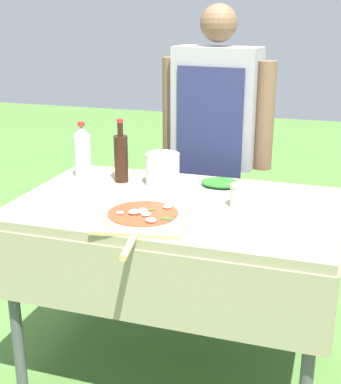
{
  "coord_description": "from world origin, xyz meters",
  "views": [
    {
      "loc": [
        0.58,
        -1.89,
        1.49
      ],
      "look_at": [
        -0.02,
        0.0,
        0.81
      ],
      "focal_mm": 50.0,
      "sensor_mm": 36.0,
      "label": 1
    }
  ],
  "objects_px": {
    "sauce_jar": "(240,197)",
    "water_bottle": "(83,152)",
    "person_cook": "(215,137)",
    "pizza_on_peel": "(143,217)",
    "oil_bottle": "(121,157)",
    "mixing_tub": "(163,169)",
    "herb_container": "(221,184)",
    "prep_table": "(176,225)"
  },
  "relations": [
    {
      "from": "prep_table",
      "to": "herb_container",
      "type": "distance_m",
      "value": 0.29
    },
    {
      "from": "person_cook",
      "to": "mixing_tub",
      "type": "distance_m",
      "value": 0.46
    },
    {
      "from": "oil_bottle",
      "to": "herb_container",
      "type": "relative_size",
      "value": 1.37
    },
    {
      "from": "prep_table",
      "to": "mixing_tub",
      "type": "bearing_deg",
      "value": 121.31
    },
    {
      "from": "person_cook",
      "to": "water_bottle",
      "type": "xyz_separation_m",
      "value": [
        -0.5,
        -0.45,
        -0.0
      ]
    },
    {
      "from": "oil_bottle",
      "to": "mixing_tub",
      "type": "distance_m",
      "value": 0.19
    },
    {
      "from": "person_cook",
      "to": "oil_bottle",
      "type": "height_order",
      "value": "person_cook"
    },
    {
      "from": "person_cook",
      "to": "herb_container",
      "type": "distance_m",
      "value": 0.44
    },
    {
      "from": "water_bottle",
      "to": "herb_container",
      "type": "bearing_deg",
      "value": 3.7
    },
    {
      "from": "oil_bottle",
      "to": "water_bottle",
      "type": "distance_m",
      "value": 0.19
    },
    {
      "from": "pizza_on_peel",
      "to": "prep_table",
      "type": "bearing_deg",
      "value": 66.84
    },
    {
      "from": "prep_table",
      "to": "pizza_on_peel",
      "type": "relative_size",
      "value": 2.47
    },
    {
      "from": "prep_table",
      "to": "oil_bottle",
      "type": "distance_m",
      "value": 0.41
    },
    {
      "from": "prep_table",
      "to": "mixing_tub",
      "type": "xyz_separation_m",
      "value": [
        -0.12,
        0.2,
        0.16
      ]
    },
    {
      "from": "herb_container",
      "to": "mixing_tub",
      "type": "bearing_deg",
      "value": -173.01
    },
    {
      "from": "prep_table",
      "to": "herb_container",
      "type": "bearing_deg",
      "value": 61.39
    },
    {
      "from": "prep_table",
      "to": "pizza_on_peel",
      "type": "xyz_separation_m",
      "value": [
        -0.05,
        -0.23,
        0.11
      ]
    },
    {
      "from": "herb_container",
      "to": "sauce_jar",
      "type": "height_order",
      "value": "sauce_jar"
    },
    {
      "from": "pizza_on_peel",
      "to": "sauce_jar",
      "type": "distance_m",
      "value": 0.4
    },
    {
      "from": "water_bottle",
      "to": "mixing_tub",
      "type": "xyz_separation_m",
      "value": [
        0.37,
        0.01,
        -0.05
      ]
    },
    {
      "from": "sauce_jar",
      "to": "water_bottle",
      "type": "bearing_deg",
      "value": 167.62
    },
    {
      "from": "person_cook",
      "to": "pizza_on_peel",
      "type": "height_order",
      "value": "person_cook"
    },
    {
      "from": "oil_bottle",
      "to": "water_bottle",
      "type": "xyz_separation_m",
      "value": [
        -0.19,
        0.01,
        0.01
      ]
    },
    {
      "from": "oil_bottle",
      "to": "prep_table",
      "type": "bearing_deg",
      "value": -31.13
    },
    {
      "from": "person_cook",
      "to": "mixing_tub",
      "type": "height_order",
      "value": "person_cook"
    },
    {
      "from": "herb_container",
      "to": "sauce_jar",
      "type": "relative_size",
      "value": 2.31
    },
    {
      "from": "prep_table",
      "to": "person_cook",
      "type": "distance_m",
      "value": 0.68
    },
    {
      "from": "pizza_on_peel",
      "to": "mixing_tub",
      "type": "bearing_deg",
      "value": 89.28
    },
    {
      "from": "herb_container",
      "to": "water_bottle",
      "type": "bearing_deg",
      "value": -176.3
    },
    {
      "from": "oil_bottle",
      "to": "herb_container",
      "type": "distance_m",
      "value": 0.45
    },
    {
      "from": "herb_container",
      "to": "mixing_tub",
      "type": "xyz_separation_m",
      "value": [
        -0.25,
        -0.03,
        0.05
      ]
    },
    {
      "from": "sauce_jar",
      "to": "oil_bottle",
      "type": "bearing_deg",
      "value": 164.25
    },
    {
      "from": "herb_container",
      "to": "mixing_tub",
      "type": "height_order",
      "value": "mixing_tub"
    },
    {
      "from": "sauce_jar",
      "to": "pizza_on_peel",
      "type": "bearing_deg",
      "value": -139.82
    },
    {
      "from": "mixing_tub",
      "to": "sauce_jar",
      "type": "xyz_separation_m",
      "value": [
        0.37,
        -0.17,
        -0.03
      ]
    },
    {
      "from": "prep_table",
      "to": "herb_container",
      "type": "height_order",
      "value": "herb_container"
    },
    {
      "from": "pizza_on_peel",
      "to": "mixing_tub",
      "type": "distance_m",
      "value": 0.44
    },
    {
      "from": "herb_container",
      "to": "sauce_jar",
      "type": "bearing_deg",
      "value": -58.93
    },
    {
      "from": "person_cook",
      "to": "herb_container",
      "type": "bearing_deg",
      "value": 113.63
    },
    {
      "from": "pizza_on_peel",
      "to": "sauce_jar",
      "type": "bearing_deg",
      "value": 30.39
    },
    {
      "from": "prep_table",
      "to": "mixing_tub",
      "type": "relative_size",
      "value": 8.6
    },
    {
      "from": "mixing_tub",
      "to": "sauce_jar",
      "type": "distance_m",
      "value": 0.41
    }
  ]
}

